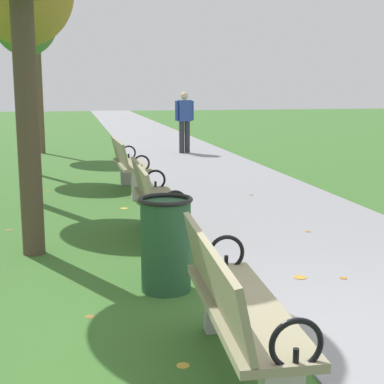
# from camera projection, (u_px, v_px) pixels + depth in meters

# --- Properties ---
(ground_plane) EXTENTS (80.00, 80.00, 0.00)m
(ground_plane) POSITION_uv_depth(u_px,v_px,m) (304.00, 365.00, 3.71)
(ground_plane) COLOR #386628
(paved_walkway) EXTENTS (2.80, 44.00, 0.02)m
(paved_walkway) POSITION_uv_depth(u_px,v_px,m) (149.00, 135.00, 21.31)
(paved_walkway) COLOR gray
(paved_walkway) RESTS_ON ground
(park_bench_1) EXTENTS (0.55, 1.62, 0.90)m
(park_bench_1) POSITION_uv_depth(u_px,v_px,m) (235.00, 307.00, 3.42)
(park_bench_1) COLOR gray
(park_bench_1) RESTS_ON ground
(park_bench_2) EXTENTS (0.49, 1.61, 0.90)m
(park_bench_2) POSITION_uv_depth(u_px,v_px,m) (155.00, 199.00, 6.67)
(park_bench_2) COLOR gray
(park_bench_2) RESTS_ON ground
(park_bench_3) EXTENTS (0.53, 1.62, 0.90)m
(park_bench_3) POSITION_uv_depth(u_px,v_px,m) (128.00, 164.00, 9.71)
(park_bench_3) COLOR gray
(park_bench_3) RESTS_ON ground
(tree_4) EXTENTS (1.28, 1.28, 3.79)m
(tree_4) POSITION_uv_depth(u_px,v_px,m) (25.00, 21.00, 11.32)
(tree_4) COLOR brown
(tree_4) RESTS_ON ground
(tree_5) EXTENTS (1.56, 1.56, 4.87)m
(tree_5) POSITION_uv_depth(u_px,v_px,m) (36.00, 1.00, 14.79)
(tree_5) COLOR brown
(tree_5) RESTS_ON ground
(pedestrian_walking) EXTENTS (0.52, 0.28, 1.62)m
(pedestrian_walking) POSITION_uv_depth(u_px,v_px,m) (184.00, 119.00, 15.26)
(pedestrian_walking) COLOR #2D2D38
(pedestrian_walking) RESTS_ON paved_walkway
(trash_bin) EXTENTS (0.48, 0.48, 0.84)m
(trash_bin) POSITION_uv_depth(u_px,v_px,m) (166.00, 244.00, 5.01)
(trash_bin) COLOR #234C2D
(trash_bin) RESTS_ON ground
(scattered_leaves) EXTENTS (4.02, 9.05, 0.02)m
(scattered_leaves) POSITION_uv_depth(u_px,v_px,m) (135.00, 225.00, 7.41)
(scattered_leaves) COLOR gold
(scattered_leaves) RESTS_ON ground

